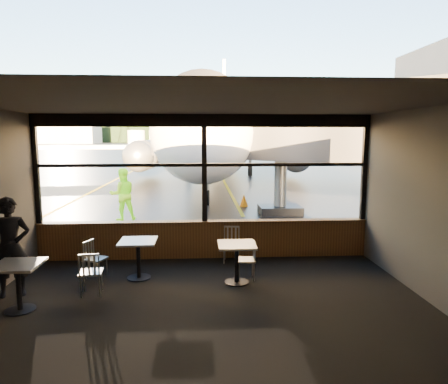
{
  "coord_description": "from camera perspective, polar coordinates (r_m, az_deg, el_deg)",
  "views": [
    {
      "loc": [
        -0.1,
        -9.59,
        2.97
      ],
      "look_at": [
        0.54,
        1.0,
        1.5
      ],
      "focal_mm": 32.0,
      "sensor_mm": 36.0,
      "label": 1
    }
  ],
  "objects": [
    {
      "name": "airliner",
      "position": [
        30.05,
        -0.81,
        13.22
      ],
      "size": [
        34.63,
        40.34,
        11.53
      ],
      "primitive_type": null,
      "rotation": [
        0.0,
        0.0,
        -0.09
      ],
      "color": "white",
      "rests_on": "ground_plane"
    },
    {
      "name": "cafe_table_near",
      "position": [
        8.25,
        1.82,
        -10.17
      ],
      "size": [
        0.75,
        0.75,
        0.83
      ],
      "primitive_type": null,
      "color": "gray",
      "rests_on": "carpet_floor"
    },
    {
      "name": "ceiling",
      "position": [
        6.61,
        -2.61,
        12.48
      ],
      "size": [
        8.0,
        6.0,
        0.04
      ],
      "primitive_type": "cube",
      "color": "#38332D",
      "rests_on": "ground"
    },
    {
      "name": "chair_near_n",
      "position": [
        9.56,
        1.05,
        -7.54
      ],
      "size": [
        0.52,
        0.52,
        0.85
      ],
      "primitive_type": null,
      "rotation": [
        0.0,
        0.0,
        3.02
      ],
      "color": "#B6B1A5",
      "rests_on": "carpet_floor"
    },
    {
      "name": "wall_back",
      "position": [
        3.79,
        -1.76,
        -10.88
      ],
      "size": [
        8.0,
        0.04,
        3.5
      ],
      "primitive_type": "cube",
      "color": "#49433A",
      "rests_on": "ground"
    },
    {
      "name": "mullion_centre",
      "position": [
        9.62,
        -2.83,
        3.29
      ],
      "size": [
        0.12,
        0.12,
        2.6
      ],
      "primitive_type": "cube",
      "color": "black",
      "rests_on": "ground"
    },
    {
      "name": "hangar_right",
      "position": [
        197.01,
        14.49,
        8.53
      ],
      "size": [
        50.0,
        20.0,
        12.0
      ],
      "primitive_type": null,
      "color": "silver",
      "rests_on": "ground_plane"
    },
    {
      "name": "ground_plane",
      "position": [
        129.62,
        -3.42,
        6.56
      ],
      "size": [
        520.0,
        520.0,
        0.0
      ],
      "primitive_type": "plane",
      "color": "black",
      "rests_on": "ground"
    },
    {
      "name": "cafe_table_mid",
      "position": [
        8.68,
        -12.12,
        -9.41
      ],
      "size": [
        0.75,
        0.75,
        0.83
      ],
      "primitive_type": null,
      "color": "#9C958F",
      "rests_on": "carpet_floor"
    },
    {
      "name": "passenger",
      "position": [
        8.45,
        -28.2,
        -6.97
      ],
      "size": [
        0.78,
        0.62,
        1.88
      ],
      "primitive_type": "imported",
      "rotation": [
        0.0,
        0.0,
        0.28
      ],
      "color": "black",
      "rests_on": "carpet_floor"
    },
    {
      "name": "hangar_mid",
      "position": [
        194.6,
        -3.45,
        8.48
      ],
      "size": [
        38.0,
        15.0,
        10.0
      ],
      "primitive_type": null,
      "color": "silver",
      "rests_on": "ground_plane"
    },
    {
      "name": "chair_mid_w",
      "position": [
        8.98,
        -17.83,
        -9.13
      ],
      "size": [
        0.57,
        0.57,
        0.8
      ],
      "primitive_type": null,
      "rotation": [
        0.0,
        0.0,
        -1.96
      ],
      "color": "#AEAA9D",
      "rests_on": "carpet_floor"
    },
    {
      "name": "cafe_table_left",
      "position": [
        7.82,
        -27.28,
        -12.04
      ],
      "size": [
        0.76,
        0.76,
        0.84
      ],
      "primitive_type": null,
      "color": "#9C9990",
      "rests_on": "carpet_floor"
    },
    {
      "name": "mullion_left",
      "position": [
        10.36,
        -25.27,
        2.87
      ],
      "size": [
        0.12,
        0.12,
        2.6
      ],
      "primitive_type": "cube",
      "color": "black",
      "rests_on": "ground"
    },
    {
      "name": "jet_bridge",
      "position": [
        15.54,
        10.4,
        6.28
      ],
      "size": [
        9.63,
        11.77,
        5.14
      ],
      "primitive_type": null,
      "color": "#2C2C2E",
      "rests_on": "ground_plane"
    },
    {
      "name": "window_sill",
      "position": [
        9.92,
        -2.76,
        -6.84
      ],
      "size": [
        8.0,
        0.28,
        0.9
      ],
      "primitive_type": "cube",
      "color": "#58361A",
      "rests_on": "ground"
    },
    {
      "name": "window_transom",
      "position": [
        9.61,
        -2.83,
        3.88
      ],
      "size": [
        8.0,
        0.1,
        0.08
      ],
      "primitive_type": "cube",
      "color": "black",
      "rests_on": "ground"
    },
    {
      "name": "cone_nose",
      "position": [
        17.17,
        2.86,
        -1.2
      ],
      "size": [
        0.38,
        0.38,
        0.52
      ],
      "primitive_type": "cone",
      "color": "#FE6908",
      "rests_on": "ground_plane"
    },
    {
      "name": "window_header",
      "position": [
        9.6,
        -2.88,
        10.15
      ],
      "size": [
        8.0,
        0.18,
        0.3
      ],
      "primitive_type": "cube",
      "color": "black",
      "rests_on": "ground"
    },
    {
      "name": "mullion_right",
      "position": [
        10.44,
        19.44,
        3.21
      ],
      "size": [
        0.12,
        0.12,
        2.6
      ],
      "primitive_type": "cube",
      "color": "black",
      "rests_on": "ground"
    },
    {
      "name": "carpet_floor",
      "position": [
        7.23,
        -2.43,
        -16.31
      ],
      "size": [
        8.0,
        6.0,
        0.01
      ],
      "primitive_type": "cube",
      "color": "black",
      "rests_on": "ground"
    },
    {
      "name": "ground_crew",
      "position": [
        14.69,
        -14.29,
        -0.32
      ],
      "size": [
        1.1,
        0.98,
        1.87
      ],
      "primitive_type": "imported",
      "rotation": [
        0.0,
        0.0,
        3.5
      ],
      "color": "#BFF219",
      "rests_on": "ground_plane"
    },
    {
      "name": "fuel_tank_c",
      "position": [
        191.85,
        -6.46,
        7.85
      ],
      "size": [
        8.0,
        8.0,
        6.0
      ],
      "primitive_type": "cylinder",
      "color": "silver",
      "rests_on": "ground_plane"
    },
    {
      "name": "chair_near_e",
      "position": [
        8.48,
        3.13,
        -9.73
      ],
      "size": [
        0.46,
        0.46,
        0.81
      ],
      "primitive_type": null,
      "rotation": [
        0.0,
        0.0,
        1.53
      ],
      "color": "#ABA59A",
      "rests_on": "carpet_floor"
    },
    {
      "name": "chair_mid_s",
      "position": [
        8.07,
        -18.45,
        -10.89
      ],
      "size": [
        0.51,
        0.51,
        0.86
      ],
      "primitive_type": null,
      "rotation": [
        0.0,
        0.0,
        0.11
      ],
      "color": "#BCB6A9",
      "rests_on": "carpet_floor"
    },
    {
      "name": "wall_right",
      "position": [
        7.86,
        28.1,
        -1.98
      ],
      "size": [
        0.04,
        6.0,
        3.5
      ],
      "primitive_type": "cube",
      "color": "#49433A",
      "rests_on": "ground"
    },
    {
      "name": "hangar_left",
      "position": [
        202.08,
        -23.92,
        7.94
      ],
      "size": [
        45.0,
        18.0,
        11.0
      ],
      "primitive_type": null,
      "color": "silver",
      "rests_on": "ground_plane"
    },
    {
      "name": "fuel_tank_b",
      "position": [
        192.62,
        -9.46,
        7.79
      ],
      "size": [
        8.0,
        8.0,
        6.0
      ],
      "primitive_type": "cylinder",
      "color": "silver",
      "rests_on": "ground_plane"
    },
    {
      "name": "treeline",
      "position": [
        219.61,
        -3.45,
        8.67
      ],
      "size": [
        360.0,
        3.0,
        12.0
      ],
      "primitive_type": "cube",
      "color": "black",
      "rests_on": "ground_plane"
    },
    {
      "name": "fuel_tank_a",
      "position": [
        193.91,
        -12.42,
        7.72
      ],
      "size": [
        8.0,
        8.0,
        6.0
      ],
      "primitive_type": "cylinder",
      "color": "silver",
      "rests_on": "ground_plane"
    }
  ]
}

